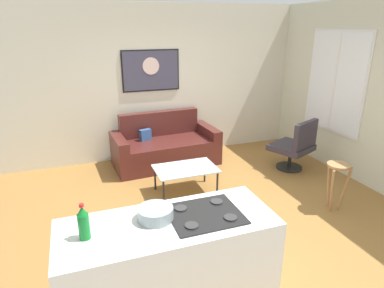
# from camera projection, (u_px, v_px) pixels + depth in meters

# --- Properties ---
(ground) EXTENTS (6.40, 6.40, 0.04)m
(ground) POSITION_uv_depth(u_px,v_px,m) (214.00, 215.00, 4.53)
(ground) COLOR olive
(back_wall) EXTENTS (6.40, 0.05, 2.80)m
(back_wall) POSITION_uv_depth(u_px,v_px,m) (164.00, 83.00, 6.20)
(back_wall) COLOR beige
(back_wall) RESTS_ON ground
(right_wall) EXTENTS (0.05, 6.40, 2.80)m
(right_wall) POSITION_uv_depth(u_px,v_px,m) (364.00, 94.00, 5.16)
(right_wall) COLOR beige
(right_wall) RESTS_ON ground
(couch) EXTENTS (1.90, 0.99, 0.91)m
(couch) POSITION_uv_depth(u_px,v_px,m) (165.00, 148.00, 6.08)
(couch) COLOR #4B1E1B
(couch) RESTS_ON ground
(coffee_table) EXTENTS (0.91, 0.60, 0.41)m
(coffee_table) POSITION_uv_depth(u_px,v_px,m) (186.00, 170.00, 4.97)
(coffee_table) COLOR silver
(coffee_table) RESTS_ON ground
(armchair) EXTENTS (0.84, 0.82, 0.91)m
(armchair) POSITION_uv_depth(u_px,v_px,m) (295.00, 146.00, 5.75)
(armchair) COLOR black
(armchair) RESTS_ON ground
(bar_stool) EXTENTS (0.34, 0.33, 0.68)m
(bar_stool) POSITION_uv_depth(u_px,v_px,m) (337.00, 176.00, 4.47)
(bar_stool) COLOR #A57748
(bar_stool) RESTS_ON ground
(kitchen_counter) EXTENTS (1.79, 0.71, 0.93)m
(kitchen_counter) POSITION_uv_depth(u_px,v_px,m) (170.00, 267.00, 2.86)
(kitchen_counter) COLOR silver
(kitchen_counter) RESTS_ON ground
(soda_bottle) EXTENTS (0.09, 0.09, 0.29)m
(soda_bottle) POSITION_uv_depth(u_px,v_px,m) (84.00, 223.00, 2.46)
(soda_bottle) COLOR #127628
(soda_bottle) RESTS_ON kitchen_counter
(mixing_bowl) EXTENTS (0.30, 0.30, 0.11)m
(mixing_bowl) POSITION_uv_depth(u_px,v_px,m) (155.00, 214.00, 2.73)
(mixing_bowl) COLOR #88979B
(mixing_bowl) RESTS_ON kitchen_counter
(wall_painting) EXTENTS (1.05, 0.03, 0.74)m
(wall_painting) POSITION_uv_depth(u_px,v_px,m) (151.00, 71.00, 6.00)
(wall_painting) COLOR black
(window) EXTENTS (0.03, 1.33, 1.71)m
(window) POSITION_uv_depth(u_px,v_px,m) (335.00, 82.00, 5.64)
(window) COLOR silver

